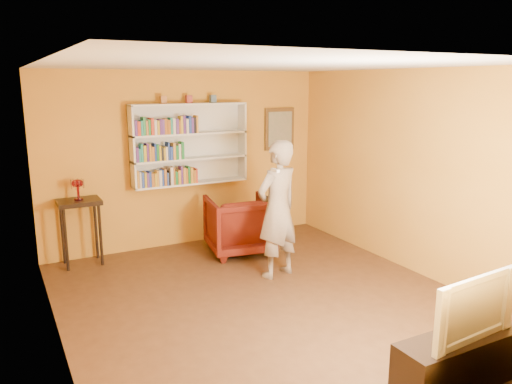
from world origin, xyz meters
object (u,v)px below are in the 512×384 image
tv_cabinet (460,360)px  armchair (239,225)px  console_table (80,211)px  bookshelf (188,144)px  ruby_lustre (78,185)px  person (277,209)px  television (465,305)px

tv_cabinet → armchair: bearing=92.3°
armchair → tv_cabinet: armchair is taller
console_table → tv_cabinet: (2.34, -4.50, -0.55)m
bookshelf → console_table: bearing=-174.6°
console_table → ruby_lustre: 0.37m
console_table → person: size_ratio=0.52×
person → television: person is taller
ruby_lustre → armchair: size_ratio=0.30×
person → tv_cabinet: person is taller
person → tv_cabinet: (0.13, -2.85, -0.68)m
tv_cabinet → person: bearing=92.6°
tv_cabinet → television: 0.50m
tv_cabinet → console_table: bearing=117.4°
ruby_lustre → tv_cabinet: (2.34, -4.50, -0.92)m
ruby_lustre → armchair: (2.18, -0.58, -0.71)m
bookshelf → ruby_lustre: bookshelf is taller
armchair → tv_cabinet: bearing=102.4°
tv_cabinet → television: (0.00, 0.00, 0.50)m
television → tv_cabinet: bearing=0.0°
tv_cabinet → bookshelf: bearing=98.0°
console_table → ruby_lustre: ruby_lustre is taller
console_table → ruby_lustre: bearing=-126.9°
ruby_lustre → armchair: bearing=-14.9°
armchair → television: television is taller
bookshelf → console_table: size_ratio=1.92×
armchair → television: 3.93m
bookshelf → armchair: bookshelf is taller
ruby_lustre → person: bearing=-36.8°
person → television: bearing=77.8°
ruby_lustre → person: size_ratio=0.16×
console_table → armchair: console_table is taller
television → console_table: bearing=113.2°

